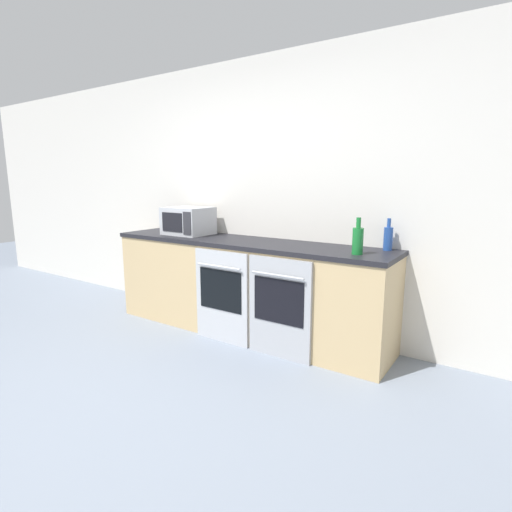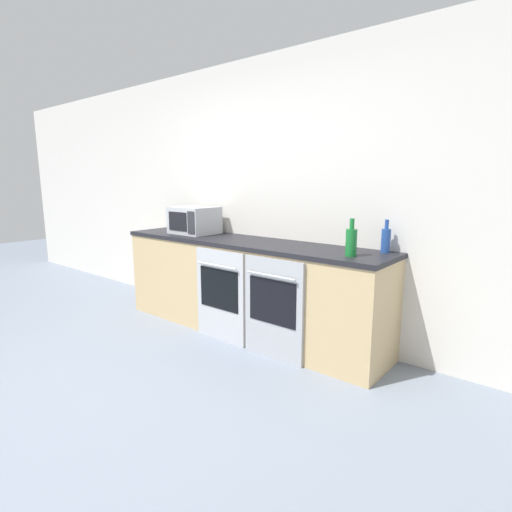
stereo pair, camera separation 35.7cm
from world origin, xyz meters
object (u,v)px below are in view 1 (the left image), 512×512
(oven_right, at_px, (279,308))
(bottle_green, at_px, (358,240))
(oven_left, at_px, (221,296))
(microwave, at_px, (188,221))
(bottle_blue, at_px, (388,238))

(oven_right, xyz_separation_m, bottle_green, (0.56, 0.21, 0.58))
(oven_left, relative_size, bottle_green, 3.00)
(microwave, height_order, bottle_green, same)
(oven_left, bearing_deg, microwave, 154.08)
(oven_right, xyz_separation_m, bottle_blue, (0.70, 0.51, 0.57))
(oven_left, distance_m, microwave, 0.99)
(bottle_green, xyz_separation_m, bottle_blue, (0.14, 0.31, -0.01))
(microwave, bearing_deg, bottle_green, -4.09)
(oven_right, distance_m, bottle_blue, 1.04)
(bottle_blue, bearing_deg, oven_right, -143.83)
(microwave, distance_m, bottle_blue, 2.01)
(microwave, relative_size, bottle_blue, 1.76)
(oven_right, distance_m, microwave, 1.48)
(microwave, relative_size, bottle_green, 1.61)
(oven_left, height_order, bottle_green, bottle_green)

